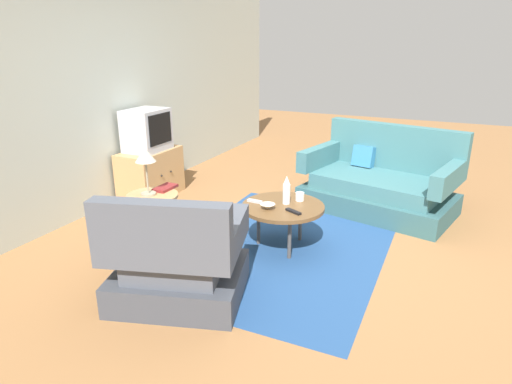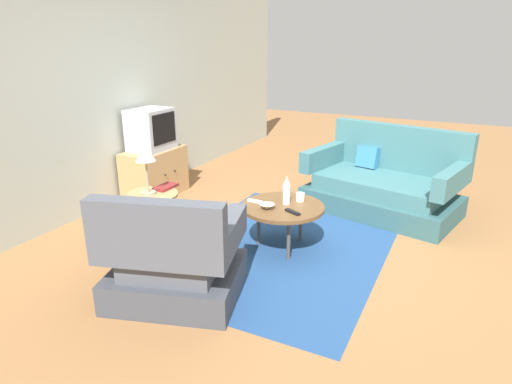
% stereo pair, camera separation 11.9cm
% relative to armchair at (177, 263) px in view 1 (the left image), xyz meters
% --- Properties ---
extents(ground_plane, '(16.00, 16.00, 0.00)m').
position_rel_armchair_xyz_m(ground_plane, '(1.33, -0.54, -0.31)').
color(ground_plane, olive).
extents(back_wall, '(9.00, 0.12, 2.70)m').
position_rel_armchair_xyz_m(back_wall, '(1.33, 2.00, 1.04)').
color(back_wall, '#B2BCB2').
rests_on(back_wall, ground).
extents(area_rug, '(2.64, 1.91, 0.00)m').
position_rel_armchair_xyz_m(area_rug, '(1.18, -0.40, -0.31)').
color(area_rug, navy).
rests_on(area_rug, ground).
extents(armchair, '(1.05, 1.16, 0.90)m').
position_rel_armchair_xyz_m(armchair, '(0.00, 0.00, 0.00)').
color(armchair, '#3E424B').
rests_on(armchair, ground).
extents(couch, '(1.32, 1.85, 0.96)m').
position_rel_armchair_xyz_m(couch, '(2.63, -1.06, -0.01)').
color(couch, '#325C60').
rests_on(couch, ground).
extents(coffee_table, '(0.78, 0.78, 0.43)m').
position_rel_armchair_xyz_m(coffee_table, '(1.18, -0.40, 0.09)').
color(coffee_table, brown).
rests_on(coffee_table, ground).
extents(side_table, '(0.46, 0.46, 0.60)m').
position_rel_armchair_xyz_m(side_table, '(0.54, 0.61, 0.12)').
color(side_table, tan).
rests_on(side_table, ground).
extents(tv_stand, '(0.82, 0.49, 0.61)m').
position_rel_armchair_xyz_m(tv_stand, '(1.86, 1.67, -0.01)').
color(tv_stand, tan).
rests_on(tv_stand, ground).
extents(television, '(0.53, 0.42, 0.51)m').
position_rel_armchair_xyz_m(television, '(1.86, 1.67, 0.55)').
color(television, '#B7B7BC').
rests_on(television, tv_stand).
extents(table_lamp, '(0.18, 0.18, 0.43)m').
position_rel_armchair_xyz_m(table_lamp, '(0.52, 0.63, 0.63)').
color(table_lamp, '#9E937A').
rests_on(table_lamp, side_table).
extents(vase, '(0.07, 0.07, 0.28)m').
position_rel_armchair_xyz_m(vase, '(1.24, -0.41, 0.25)').
color(vase, white).
rests_on(vase, coffee_table).
extents(mug, '(0.13, 0.08, 0.08)m').
position_rel_armchair_xyz_m(mug, '(1.37, -0.50, 0.16)').
color(mug, white).
rests_on(mug, coffee_table).
extents(bowl, '(0.14, 0.14, 0.05)m').
position_rel_armchair_xyz_m(bowl, '(1.03, -0.31, 0.15)').
color(bowl, silver).
rests_on(bowl, coffee_table).
extents(tv_remote_dark, '(0.11, 0.17, 0.02)m').
position_rel_armchair_xyz_m(tv_remote_dark, '(1.05, -0.55, 0.13)').
color(tv_remote_dark, black).
rests_on(tv_remote_dark, coffee_table).
extents(tv_remote_silver, '(0.06, 0.15, 0.02)m').
position_rel_armchair_xyz_m(tv_remote_silver, '(1.15, -0.12, 0.13)').
color(tv_remote_silver, '#B2B2B7').
rests_on(tv_remote_silver, coffee_table).
extents(book, '(0.24, 0.14, 0.03)m').
position_rel_armchair_xyz_m(book, '(0.71, 0.59, 0.30)').
color(book, maroon).
rests_on(book, side_table).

